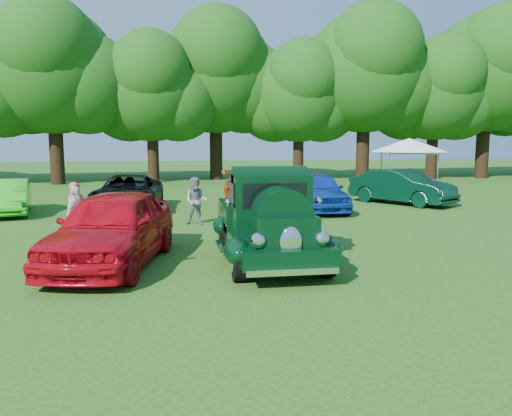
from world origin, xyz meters
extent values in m
plane|color=#1C4D11|center=(0.00, 0.00, 0.00)|extent=(120.00, 120.00, 0.00)
cylinder|color=black|center=(0.22, -1.64, 0.41)|extent=(0.24, 0.82, 0.82)
cylinder|color=black|center=(2.05, -1.64, 0.41)|extent=(0.24, 0.82, 0.82)
cylinder|color=black|center=(0.22, 1.51, 0.41)|extent=(0.24, 0.82, 0.82)
cylinder|color=black|center=(2.05, 1.51, 0.41)|extent=(0.24, 0.82, 0.82)
cube|color=black|center=(1.13, 0.02, 0.57)|extent=(1.90, 4.97, 0.38)
cube|color=black|center=(1.13, -1.47, 1.02)|extent=(1.21, 1.60, 0.68)
cube|color=black|center=(1.13, -0.13, 1.39)|extent=(1.72, 1.27, 1.33)
cube|color=black|center=(1.13, -0.73, 1.62)|extent=(1.44, 0.07, 0.57)
cube|color=black|center=(1.13, 1.53, 0.88)|extent=(1.90, 2.26, 0.64)
cube|color=black|center=(1.13, 1.53, 1.19)|extent=(1.63, 1.99, 0.06)
ellipsoid|color=black|center=(0.18, -1.64, 0.62)|extent=(0.55, 0.95, 0.55)
ellipsoid|color=black|center=(2.08, -1.64, 0.62)|extent=(0.55, 0.95, 0.55)
ellipsoid|color=black|center=(0.15, 1.51, 0.61)|extent=(0.42, 0.80, 0.46)
ellipsoid|color=black|center=(2.12, 1.51, 0.61)|extent=(0.42, 0.80, 0.46)
ellipsoid|color=white|center=(1.13, -2.30, 0.88)|extent=(0.45, 0.14, 0.66)
sphere|color=white|center=(0.51, -2.22, 0.95)|extent=(0.31, 0.31, 0.31)
sphere|color=white|center=(1.75, -2.22, 0.95)|extent=(0.31, 0.31, 0.31)
cube|color=white|center=(1.13, -2.47, 0.38)|extent=(1.79, 0.12, 0.12)
cube|color=white|center=(1.13, 2.67, 0.44)|extent=(1.79, 0.12, 0.12)
imported|color=#B30713|center=(-2.45, 0.17, 0.86)|extent=(3.03, 5.36, 1.72)
imported|color=green|center=(-7.34, 8.99, 0.67)|extent=(2.30, 4.29, 1.34)
imported|color=black|center=(-2.87, 9.18, 0.73)|extent=(2.75, 5.41, 1.46)
imported|color=red|center=(2.88, 9.14, 0.78)|extent=(3.89, 5.77, 1.55)
imported|color=navy|center=(4.67, 8.08, 0.79)|extent=(1.95, 4.65, 1.57)
imported|color=black|center=(9.05, 9.55, 0.78)|extent=(3.93, 4.87, 1.56)
imported|color=#C7525F|center=(-3.76, 3.13, 0.84)|extent=(0.73, 0.69, 1.67)
imported|color=gray|center=(-0.31, 5.46, 0.80)|extent=(0.88, 0.74, 1.60)
imported|color=silver|center=(-3.73, 2.82, 0.80)|extent=(0.62, 1.00, 1.59)
cube|color=white|center=(11.27, 13.48, 2.19)|extent=(3.26, 3.26, 0.11)
cone|color=white|center=(11.27, 13.48, 2.60)|extent=(4.78, 4.78, 0.72)
cylinder|color=slate|center=(9.80, 12.60, 1.08)|extent=(0.05, 0.05, 2.15)
cylinder|color=slate|center=(10.39, 14.95, 1.08)|extent=(0.05, 0.05, 2.15)
cylinder|color=slate|center=(12.15, 12.01, 1.08)|extent=(0.05, 0.05, 2.15)
cylinder|color=slate|center=(12.74, 14.36, 1.08)|extent=(0.05, 0.05, 2.15)
cylinder|color=#2F1F0F|center=(-8.51, 22.79, 2.22)|extent=(0.89, 0.89, 4.44)
sphere|color=#0E430F|center=(-8.51, 22.79, 7.29)|extent=(8.13, 8.13, 8.13)
cylinder|color=#2F1F0F|center=(-2.40, 23.34, 1.90)|extent=(0.76, 0.76, 3.80)
sphere|color=#0E430F|center=(-2.40, 23.34, 6.23)|extent=(6.94, 6.94, 6.94)
cylinder|color=#2F1F0F|center=(2.05, 25.21, 2.30)|extent=(0.92, 0.92, 4.59)
sphere|color=#0E430F|center=(2.05, 25.21, 7.54)|extent=(8.40, 8.40, 8.40)
cylinder|color=#2F1F0F|center=(7.81, 23.60, 1.87)|extent=(0.75, 0.75, 3.73)
sphere|color=#0E430F|center=(7.81, 23.60, 6.12)|extent=(6.83, 6.83, 6.83)
cylinder|color=#2F1F0F|center=(12.41, 22.96, 2.32)|extent=(0.93, 0.93, 4.64)
sphere|color=#0E430F|center=(12.41, 22.96, 7.61)|extent=(8.49, 8.49, 8.49)
cylinder|color=#2F1F0F|center=(17.78, 22.95, 1.96)|extent=(0.79, 0.79, 3.93)
sphere|color=#0E430F|center=(17.78, 22.95, 6.44)|extent=(7.18, 7.18, 7.18)
cylinder|color=#2F1F0F|center=(22.09, 23.33, 2.39)|extent=(0.95, 0.95, 4.77)
sphere|color=#0E430F|center=(22.09, 23.33, 7.82)|extent=(8.72, 8.72, 8.72)
camera|label=1|loc=(-1.04, -11.38, 2.83)|focal=35.00mm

